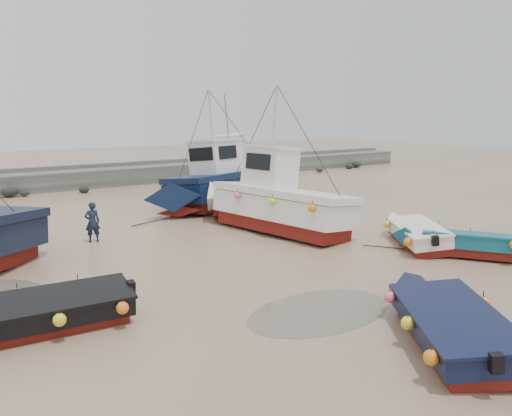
# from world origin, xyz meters

# --- Properties ---
(ground) EXTENTS (120.00, 120.00, 0.00)m
(ground) POSITION_xyz_m (0.00, 0.00, 0.00)
(ground) COLOR tan
(ground) RESTS_ON ground
(seawall) EXTENTS (60.00, 4.92, 1.50)m
(seawall) POSITION_xyz_m (0.05, 21.99, 0.63)
(seawall) COLOR slate
(seawall) RESTS_ON ground
(puddle_a) EXTENTS (4.25, 4.25, 0.01)m
(puddle_a) POSITION_xyz_m (-1.68, -3.44, 0.00)
(puddle_a) COLOR #5D574B
(puddle_a) RESTS_ON ground
(puddle_b) EXTENTS (3.81, 3.81, 0.01)m
(puddle_b) POSITION_xyz_m (3.52, 4.14, 0.00)
(puddle_b) COLOR #5D574B
(puddle_b) RESTS_ON ground
(puddle_d) EXTENTS (6.10, 6.10, 0.01)m
(puddle_d) POSITION_xyz_m (3.15, 10.87, 0.00)
(puddle_d) COLOR #5D574B
(puddle_d) RESTS_ON ground
(dinghy_1) EXTENTS (4.39, 5.57, 1.43)m
(dinghy_1) POSITION_xyz_m (-0.45, -6.32, 0.54)
(dinghy_1) COLOR maroon
(dinghy_1) RESTS_ON ground
(dinghy_2) EXTENTS (3.68, 4.93, 1.43)m
(dinghy_2) POSITION_xyz_m (5.88, -2.48, 0.56)
(dinghy_2) COLOR maroon
(dinghy_2) RESTS_ON ground
(dinghy_3) EXTENTS (3.93, 5.20, 1.43)m
(dinghy_3) POSITION_xyz_m (5.91, -0.59, 0.55)
(dinghy_3) COLOR maroon
(dinghy_3) RESTS_ON ground
(dinghy_4) EXTENTS (5.89, 2.11, 1.43)m
(dinghy_4) POSITION_xyz_m (-7.90, -0.55, 0.55)
(dinghy_4) COLOR maroon
(dinghy_4) RESTS_ON ground
(cabin_boat_1) EXTENTS (3.53, 9.67, 6.22)m
(cabin_boat_1) POSITION_xyz_m (2.68, 4.60, 1.36)
(cabin_boat_1) COLOR maroon
(cabin_boat_1) RESTS_ON ground
(cabin_boat_2) EXTENTS (10.70, 5.43, 6.22)m
(cabin_boat_2) POSITION_xyz_m (3.93, 10.54, 1.32)
(cabin_boat_2) COLOR maroon
(cabin_boat_2) RESTS_ON ground
(cabin_boat_3) EXTENTS (5.98, 8.23, 6.22)m
(cabin_boat_3) POSITION_xyz_m (7.54, 15.02, 1.38)
(cabin_boat_3) COLOR maroon
(cabin_boat_3) RESTS_ON ground
(person) EXTENTS (0.61, 0.43, 1.60)m
(person) POSITION_xyz_m (-4.26, 6.98, 0.00)
(person) COLOR #141C33
(person) RESTS_ON ground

